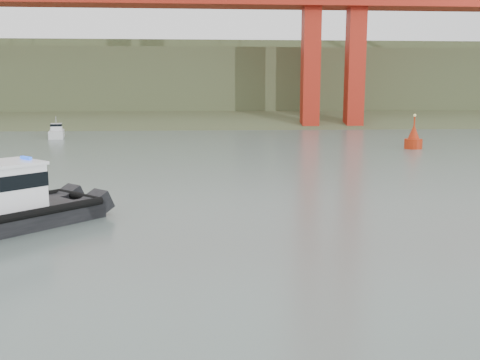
% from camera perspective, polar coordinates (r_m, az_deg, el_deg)
% --- Properties ---
extents(ground, '(400.00, 400.00, 0.00)m').
position_cam_1_polar(ground, '(21.42, -0.56, -9.12)').
color(ground, '#52625B').
rests_on(ground, ground).
extents(headlands, '(500.00, 105.36, 27.12)m').
position_cam_1_polar(headlands, '(145.75, -3.60, 9.68)').
color(headlands, '#3B4929').
rests_on(headlands, ground).
extents(motorboat, '(3.09, 6.08, 3.19)m').
position_cam_1_polar(motorboat, '(81.75, -18.97, 4.84)').
color(motorboat, silver).
rests_on(motorboat, ground).
extents(nav_buoy, '(2.07, 2.07, 4.31)m').
position_cam_1_polar(nav_buoy, '(66.21, 18.02, 4.18)').
color(nav_buoy, '#A5250B').
rests_on(nav_buoy, ground).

